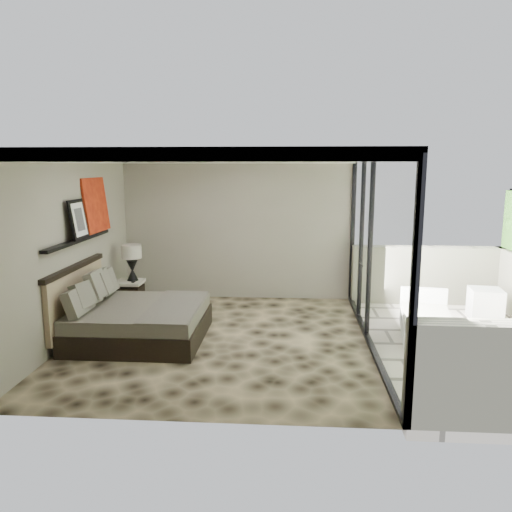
# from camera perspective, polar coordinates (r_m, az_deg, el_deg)

# --- Properties ---
(floor) EXTENTS (5.00, 5.00, 0.00)m
(floor) POSITION_cam_1_polar(r_m,az_deg,el_deg) (7.76, -4.08, -9.49)
(floor) COLOR black
(floor) RESTS_ON ground
(ceiling) EXTENTS (4.50, 5.00, 0.02)m
(ceiling) POSITION_cam_1_polar(r_m,az_deg,el_deg) (7.30, -4.37, 11.58)
(ceiling) COLOR silver
(ceiling) RESTS_ON back_wall
(back_wall) EXTENTS (4.50, 0.02, 2.80)m
(back_wall) POSITION_cam_1_polar(r_m,az_deg,el_deg) (9.84, -2.15, 3.17)
(back_wall) COLOR gray
(back_wall) RESTS_ON floor
(left_wall) EXTENTS (0.02, 5.00, 2.80)m
(left_wall) POSITION_cam_1_polar(r_m,az_deg,el_deg) (8.03, -20.25, 0.90)
(left_wall) COLOR gray
(left_wall) RESTS_ON floor
(glass_wall) EXTENTS (0.08, 5.00, 2.80)m
(glass_wall) POSITION_cam_1_polar(r_m,az_deg,el_deg) (7.42, 13.24, 0.54)
(glass_wall) COLOR white
(glass_wall) RESTS_ON floor
(terrace_slab) EXTENTS (3.00, 5.00, 0.12)m
(terrace_slab) POSITION_cam_1_polar(r_m,az_deg,el_deg) (8.16, 23.41, -9.77)
(terrace_slab) COLOR #B9AF9E
(terrace_slab) RESTS_ON ground
(picture_ledge) EXTENTS (0.12, 2.20, 0.05)m
(picture_ledge) POSITION_cam_1_polar(r_m,az_deg,el_deg) (8.08, -19.62, 1.72)
(picture_ledge) COLOR black
(picture_ledge) RESTS_ON left_wall
(bed) EXTENTS (1.98, 1.92, 1.09)m
(bed) POSITION_cam_1_polar(r_m,az_deg,el_deg) (7.89, -13.85, -6.95)
(bed) COLOR black
(bed) RESTS_ON floor
(nightstand) EXTENTS (0.62, 0.62, 0.48)m
(nightstand) POSITION_cam_1_polar(r_m,az_deg,el_deg) (9.61, -14.17, -4.39)
(nightstand) COLOR black
(nightstand) RESTS_ON floor
(table_lamp) EXTENTS (0.37, 0.37, 0.67)m
(table_lamp) POSITION_cam_1_polar(r_m,az_deg,el_deg) (9.47, -14.01, -0.19)
(table_lamp) COLOR black
(table_lamp) RESTS_ON nightstand
(abstract_canvas) EXTENTS (0.13, 0.90, 0.90)m
(abstract_canvas) POSITION_cam_1_polar(r_m,az_deg,el_deg) (8.76, -17.85, 5.57)
(abstract_canvas) COLOR red
(abstract_canvas) RESTS_ON picture_ledge
(framed_print) EXTENTS (0.11, 0.50, 0.60)m
(framed_print) POSITION_cam_1_polar(r_m,az_deg,el_deg) (7.97, -19.66, 3.96)
(framed_print) COLOR black
(framed_print) RESTS_ON picture_ledge
(ottoman) EXTENTS (0.58, 0.58, 0.52)m
(ottoman) POSITION_cam_1_polar(r_m,az_deg,el_deg) (9.56, 24.72, -4.97)
(ottoman) COLOR silver
(ottoman) RESTS_ON terrace_slab
(lounger) EXTENTS (0.99, 1.61, 0.59)m
(lounger) POSITION_cam_1_polar(r_m,az_deg,el_deg) (8.36, 18.90, -7.23)
(lounger) COLOR silver
(lounger) RESTS_ON terrace_slab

